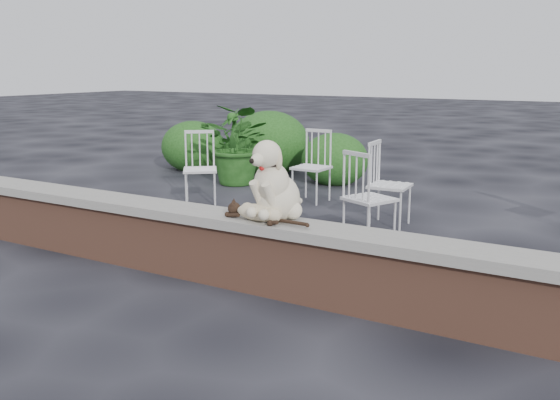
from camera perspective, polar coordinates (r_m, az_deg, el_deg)
The scene contains 12 objects.
ground at distance 5.30m, azimuth -7.32°, elevation -7.04°, with size 60.00×60.00×0.00m, color black.
brick_wall at distance 5.22m, azimuth -7.39°, elevation -4.45°, with size 6.00×0.30×0.50m, color brown.
capstone at distance 5.15m, azimuth -7.48°, elevation -1.36°, with size 6.20×0.40×0.08m, color slate.
dog at distance 4.75m, azimuth -0.17°, elevation 2.04°, with size 0.42×0.55×0.64m, color beige, non-canonical shape.
cat at distance 4.72m, azimuth -1.93°, elevation -1.08°, with size 0.89×0.21×0.15m, color #BFAE88, non-canonical shape.
chair_a at distance 7.93m, azimuth -7.44°, elevation 2.94°, with size 0.56×0.56×0.94m, color white, non-canonical shape.
chair_c at distance 6.19m, azimuth 8.34°, elevation 0.26°, with size 0.56×0.56×0.94m, color white, non-canonical shape.
chair_e at distance 6.91m, azimuth 10.18°, elevation 1.46°, with size 0.56×0.56×0.94m, color white, non-canonical shape.
chair_b at distance 8.03m, azimuth 2.93°, elevation 3.15°, with size 0.56×0.56×0.94m, color white, non-canonical shape.
potted_plant_a at distance 9.22m, azimuth -3.79°, elevation 5.16°, with size 1.08×0.94×1.20m, color #194212.
potted_plant_b at distance 10.66m, azimuth -4.34°, elevation 5.72°, with size 0.59×0.59×1.06m, color #194212.
shrubbery at distance 10.17m, azimuth -1.85°, elevation 4.90°, with size 3.73×1.59×1.09m.
Camera 1 is at (3.07, -3.95, 1.75)m, focal length 39.34 mm.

